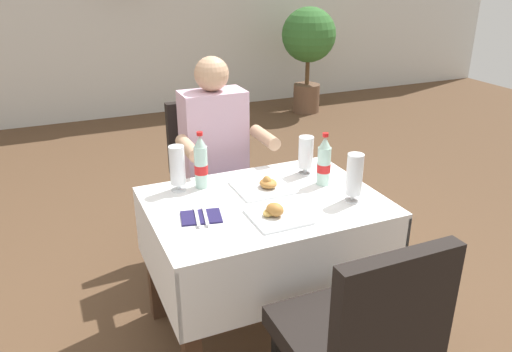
% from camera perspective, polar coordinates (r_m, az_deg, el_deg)
% --- Properties ---
extents(ground_plane, '(11.00, 11.00, 0.00)m').
position_cam_1_polar(ground_plane, '(2.75, -0.27, -15.85)').
color(ground_plane, brown).
extents(main_dining_table, '(1.05, 0.76, 0.73)m').
position_cam_1_polar(main_dining_table, '(2.38, 0.97, -6.60)').
color(main_dining_table, white).
rests_on(main_dining_table, ground).
extents(chair_far_diner_seat, '(0.44, 0.50, 0.97)m').
position_cam_1_polar(chair_far_diner_seat, '(3.03, -5.09, 0.20)').
color(chair_far_diner_seat, black).
rests_on(chair_far_diner_seat, ground).
extents(chair_near_camera_side, '(0.44, 0.50, 0.97)m').
position_cam_1_polar(chair_near_camera_side, '(1.83, 11.50, -17.34)').
color(chair_near_camera_side, black).
rests_on(chair_near_camera_side, ground).
extents(seated_diner_far, '(0.50, 0.46, 1.26)m').
position_cam_1_polar(seated_diner_far, '(2.88, -4.35, 2.33)').
color(seated_diner_far, '#282D42').
rests_on(seated_diner_far, ground).
extents(plate_near_camera, '(0.23, 0.23, 0.07)m').
position_cam_1_polar(plate_near_camera, '(2.14, 2.29, -4.32)').
color(plate_near_camera, white).
rests_on(plate_near_camera, main_dining_table).
extents(plate_far_diner, '(0.25, 0.25, 0.07)m').
position_cam_1_polar(plate_far_diner, '(2.41, 0.88, -1.10)').
color(plate_far_diner, white).
rests_on(plate_far_diner, main_dining_table).
extents(beer_glass_left, '(0.07, 0.07, 0.22)m').
position_cam_1_polar(beer_glass_left, '(2.38, -8.85, 0.84)').
color(beer_glass_left, white).
rests_on(beer_glass_left, main_dining_table).
extents(beer_glass_middle, '(0.07, 0.07, 0.23)m').
position_cam_1_polar(beer_glass_middle, '(2.29, 11.02, -0.14)').
color(beer_glass_middle, white).
rests_on(beer_glass_middle, main_dining_table).
extents(beer_glass_right, '(0.08, 0.08, 0.20)m').
position_cam_1_polar(beer_glass_right, '(2.56, 5.63, 2.41)').
color(beer_glass_right, white).
rests_on(beer_glass_right, main_dining_table).
extents(cola_bottle_primary, '(0.07, 0.07, 0.26)m').
position_cam_1_polar(cola_bottle_primary, '(2.44, 7.67, 1.56)').
color(cola_bottle_primary, silver).
rests_on(cola_bottle_primary, main_dining_table).
extents(cola_bottle_secondary, '(0.06, 0.06, 0.28)m').
position_cam_1_polar(cola_bottle_secondary, '(2.40, -6.22, 1.44)').
color(cola_bottle_secondary, silver).
rests_on(cola_bottle_secondary, main_dining_table).
extents(napkin_cutlery_set, '(0.19, 0.20, 0.01)m').
position_cam_1_polar(napkin_cutlery_set, '(2.16, -6.20, -4.58)').
color(napkin_cutlery_set, '#231E4C').
rests_on(napkin_cutlery_set, main_dining_table).
extents(potted_plant_corner, '(0.64, 0.64, 1.25)m').
position_cam_1_polar(potted_plant_corner, '(6.21, 5.94, 14.73)').
color(potted_plant_corner, brown).
rests_on(potted_plant_corner, ground).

